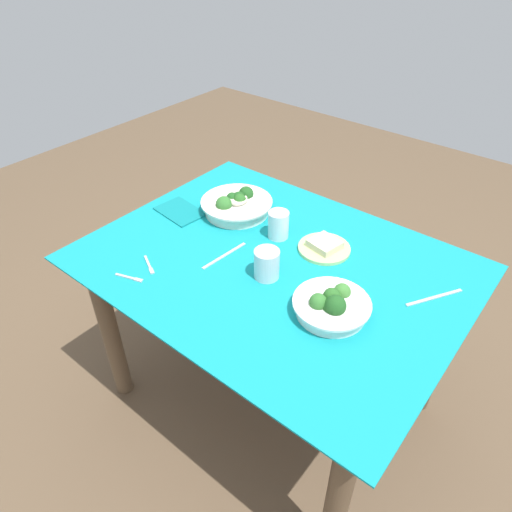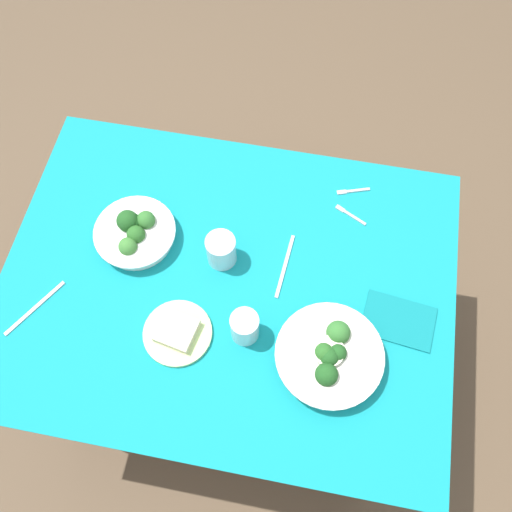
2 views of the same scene
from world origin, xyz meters
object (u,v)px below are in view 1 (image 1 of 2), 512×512
Objects in this scene: bread_side_plate at (324,247)px; table_knife_right at (434,298)px; fork_by_near_bowl at (130,278)px; table_knife_left at (224,256)px; broccoli_bowl_near at (332,306)px; fork_by_far_bowl at (149,265)px; napkin_folded_upper at (180,211)px; water_glass_center at (267,264)px; broccoli_bowl_far at (237,205)px; water_glass_side at (278,225)px.

bread_side_plate reaches higher than table_knife_right.
fork_by_near_bowl is (-0.40, -0.53, -0.01)m from bread_side_plate.
broccoli_bowl_near is at bearing 93.27° from table_knife_left.
fork_by_near_bowl is at bearing -24.57° from table_knife_left.
bread_side_plate is 0.60m from fork_by_far_bowl.
napkin_folded_upper is (-0.57, -0.14, -0.01)m from bread_side_plate.
table_knife_left is 0.98× the size of table_knife_right.
fork_by_near_bowl is at bearing -61.88° from fork_by_far_bowl.
fork_by_near_bowl is at bearing -25.71° from table_knife_right.
water_glass_center is 0.50× the size of table_knife_right.
broccoli_bowl_far is 2.72× the size of water_glass_side.
broccoli_bowl_far is 0.64m from broccoli_bowl_near.
broccoli_bowl_far is 1.52× the size of bread_side_plate.
broccoli_bowl_far is at bearing 71.07° from fork_by_near_bowl.
broccoli_bowl_near reaches higher than fork_by_far_bowl.
fork_by_near_bowl is 0.32m from table_knife_left.
table_knife_left is at bearing -108.91° from water_glass_side.
broccoli_bowl_far is at bearing 38.71° from napkin_folded_upper.
fork_by_far_bowl is 0.49× the size of table_knife_left.
water_glass_center is 1.04× the size of fork_by_far_bowl.
water_glass_center is at bearing 22.11° from fork_by_near_bowl.
water_glass_side reaches higher than bread_side_plate.
napkin_folded_upper is (-0.17, -0.14, -0.03)m from broccoli_bowl_far.
table_knife_left is (-0.07, -0.21, -0.05)m from water_glass_side.
water_glass_side is at bearing -55.40° from table_knife_right.
fork_by_near_bowl is (-0.00, -0.52, -0.03)m from broccoli_bowl_far.
broccoli_bowl_near reaches higher than bread_side_plate.
fork_by_far_bowl and table_knife_right have the same top height.
bread_side_plate is at bearing 34.06° from fork_by_near_bowl.
water_glass_side is 0.23m from table_knife_left.
table_knife_left is (-0.43, 0.01, -0.03)m from broccoli_bowl_near.
table_knife_right is (0.80, 0.53, -0.00)m from fork_by_near_bowl.
water_glass_center is 0.44m from fork_by_near_bowl.
fork_by_far_bowl is at bearing -30.01° from table_knife_right.
fork_by_near_bowl is at bearing -139.38° from water_glass_center.
table_knife_right is (0.80, 0.45, -0.00)m from fork_by_far_bowl.
water_glass_side is 0.54× the size of napkin_folded_upper.
table_knife_right is 1.07× the size of napkin_folded_upper.
bread_side_plate is (0.40, 0.01, -0.02)m from broccoli_bowl_far.
water_glass_side is at bearing 15.25° from napkin_folded_upper.
broccoli_bowl_near is 1.14× the size of table_knife_right.
fork_by_near_bowl is at bearing -114.97° from water_glass_side.
water_glass_center reaches higher than broccoli_bowl_near.
napkin_folded_upper reaches higher than table_knife_right.
water_glass_center is at bearing -31.76° from table_knife_right.
broccoli_bowl_near is 2.35× the size of fork_by_near_bowl.
fork_by_far_bowl is (-0.41, -0.45, -0.01)m from bread_side_plate.
broccoli_bowl_far is 1.40× the size of table_knife_left.
water_glass_center is 0.23m from water_glass_side.
bread_side_plate reaches higher than fork_by_far_bowl.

